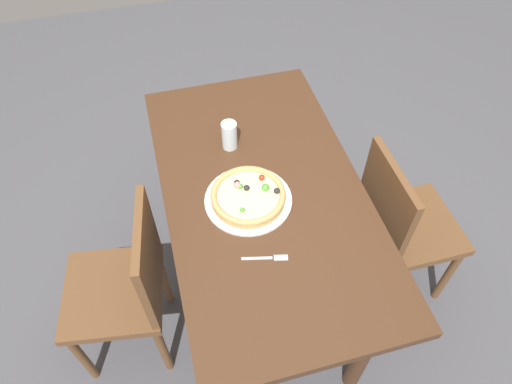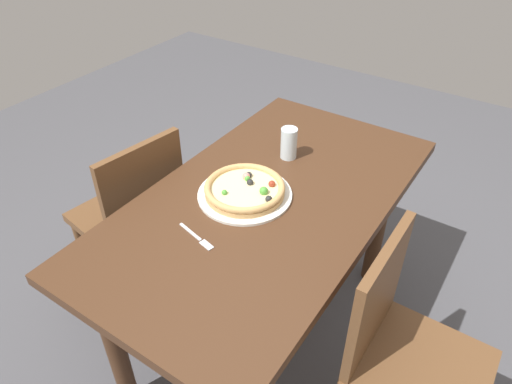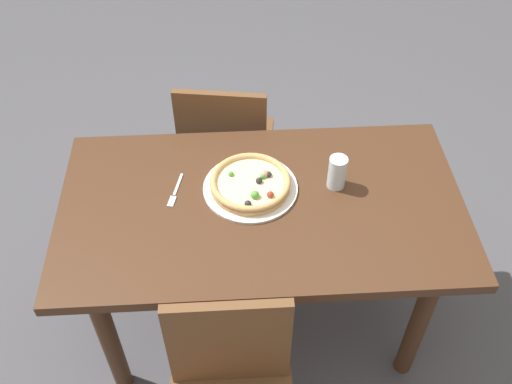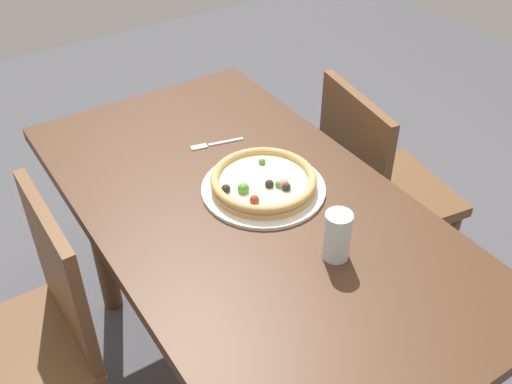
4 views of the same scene
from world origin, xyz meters
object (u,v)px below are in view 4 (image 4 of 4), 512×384
Objects in this scene: pizza at (263,181)px; drinking_glass at (337,236)px; fork at (213,144)px; chair_near at (376,190)px; dining_table at (249,238)px; plate at (263,188)px; chair_far at (30,340)px.

drinking_glass reaches higher than pizza.
drinking_glass is at bearing 103.99° from fork.
pizza is 0.31m from drinking_glass.
drinking_glass is at bearing -45.07° from chair_near.
drinking_glass reaches higher than fork.
dining_table is 0.14m from plate.
chair_far is 0.86m from drinking_glass.
drinking_glass is (-0.58, -0.01, 0.06)m from fork.
pizza is at bearing 0.45° from drinking_glass.
pizza reaches higher than plate.
chair_far is (0.13, 0.61, -0.17)m from dining_table.
dining_table is 0.64m from chair_near.
chair_far is 6.94× the size of drinking_glass.
plate is at bearing -63.35° from dining_table.
dining_table is at bearing -102.25° from chair_far.
drinking_glass is (-0.31, -0.00, 0.06)m from plate.
plate is 0.31m from drinking_glass.
drinking_glass reaches higher than chair_far.
pizza is at bearing -98.08° from chair_far.
drinking_glass is (-0.39, 0.53, 0.34)m from chair_near.
chair_near is at bearing -80.90° from pizza.
chair_far is at bearing 81.96° from pizza.
dining_table is 11.13× the size of drinking_glass.
dining_table is at bearing -70.22° from chair_near.
chair_near is 0.61m from plate.
chair_far is 0.75m from pizza.
pizza reaches higher than fork.
pizza is (-0.10, -0.68, 0.31)m from chair_far.
plate is at bearing -72.49° from chair_near.
pizza is at bearing 104.33° from fork.
plate is (0.04, -0.07, 0.12)m from dining_table.
chair_far is 0.74m from plate.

